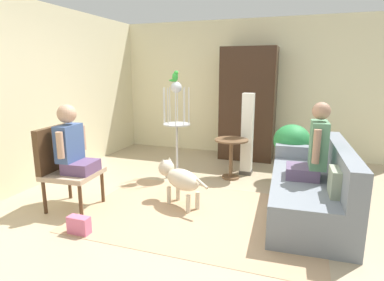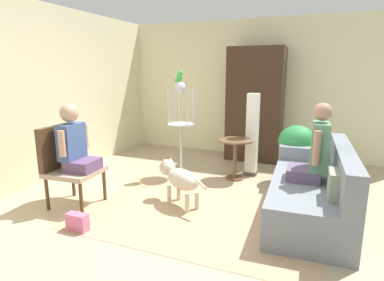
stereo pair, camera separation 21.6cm
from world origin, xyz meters
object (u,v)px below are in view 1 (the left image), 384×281
object	(u,v)px
round_end_table	(231,151)
parrot	(175,76)
couch	(313,190)
armoire_cabinet	(248,104)
bird_cage_stand	(177,127)
column_lamp	(247,135)
person_on_armchair	(72,144)
armchair	(63,162)
dog	(179,178)
person_on_couch	(314,148)
potted_plant	(292,144)
handbag	(79,225)

from	to	relation	value
round_end_table	parrot	xyz separation A→B (m)	(-0.87, -0.20, 1.16)
couch	armoire_cabinet	xyz separation A→B (m)	(-1.18, 2.26, 0.76)
bird_cage_stand	column_lamp	world-z (taller)	bird_cage_stand
couch	round_end_table	world-z (taller)	couch
couch	person_on_armchair	xyz separation A→B (m)	(-2.79, -0.80, 0.52)
armchair	parrot	size ratio (longest dim) A/B	6.01
dog	column_lamp	bearing A→B (deg)	69.38
dog	person_on_couch	bearing A→B (deg)	9.54
parrot	bird_cage_stand	bearing A→B (deg)	0.00
bird_cage_stand	parrot	world-z (taller)	parrot
armchair	armoire_cabinet	world-z (taller)	armoire_cabinet
dog	potted_plant	world-z (taller)	potted_plant
armchair	round_end_table	xyz separation A→B (m)	(1.74, 1.77, -0.14)
potted_plant	parrot	bearing A→B (deg)	-167.62
armoire_cabinet	handbag	bearing A→B (deg)	-107.70
couch	round_end_table	distance (m)	1.55
round_end_table	bird_cage_stand	world-z (taller)	bird_cage_stand
bird_cage_stand	handbag	xyz separation A→B (m)	(-0.28, -2.10, -0.73)
armoire_cabinet	dog	bearing A→B (deg)	-99.34
round_end_table	handbag	world-z (taller)	round_end_table
bird_cage_stand	armoire_cabinet	distance (m)	1.75
round_end_table	dog	world-z (taller)	round_end_table
armoire_cabinet	parrot	bearing A→B (deg)	-120.65
bird_cage_stand	potted_plant	bearing A→B (deg)	12.50
bird_cage_stand	potted_plant	size ratio (longest dim) A/B	1.71
armchair	person_on_armchair	distance (m)	0.28
round_end_table	potted_plant	bearing A→B (deg)	11.97
dog	potted_plant	bearing A→B (deg)	47.92
round_end_table	potted_plant	distance (m)	0.93
person_on_couch	parrot	bearing A→B (deg)	159.05
bird_cage_stand	parrot	xyz separation A→B (m)	(-0.02, 0.00, 0.78)
armchair	column_lamp	size ratio (longest dim) A/B	0.76
person_on_couch	round_end_table	world-z (taller)	person_on_couch
round_end_table	bird_cage_stand	size ratio (longest dim) A/B	0.42
couch	parrot	bearing A→B (deg)	159.88
column_lamp	handbag	xyz separation A→B (m)	(-1.32, -2.61, -0.57)
armchair	column_lamp	xyz separation A→B (m)	(1.93, 2.08, 0.08)
armchair	handbag	size ratio (longest dim) A/B	4.27
handbag	armchair	bearing A→B (deg)	139.24
armchair	person_on_couch	xyz separation A→B (m)	(2.92, 0.79, 0.23)
parrot	column_lamp	xyz separation A→B (m)	(1.06, 0.51, -0.94)
person_on_couch	bird_cage_stand	world-z (taller)	bird_cage_stand
bird_cage_stand	person_on_couch	bearing A→B (deg)	-21.11
armchair	column_lamp	world-z (taller)	column_lamp
couch	round_end_table	xyz separation A→B (m)	(-1.21, 0.96, 0.14)
handbag	person_on_armchair	bearing A→B (deg)	130.34
couch	bird_cage_stand	world-z (taller)	bird_cage_stand
armchair	armoire_cabinet	size ratio (longest dim) A/B	0.48
bird_cage_stand	round_end_table	bearing A→B (deg)	13.06
person_on_couch	dog	bearing A→B (deg)	-170.46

